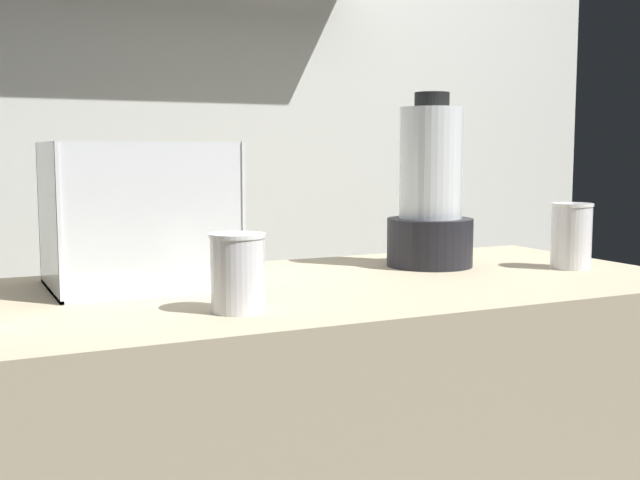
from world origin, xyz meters
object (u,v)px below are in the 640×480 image
Objects in this scene: juice_cup_orange_left at (238,278)px; juice_cup_pomegranate_middle at (571,238)px; carrot_display_bin at (139,240)px; blender_pitcher at (430,198)px.

juice_cup_orange_left is 0.88× the size of juice_cup_pomegranate_middle.
carrot_display_bin is 0.60m from blender_pitcher.
blender_pitcher is at bearing 27.67° from juice_cup_orange_left.
blender_pitcher reaches higher than carrot_display_bin.
juice_cup_orange_left is (0.08, -0.30, -0.03)m from carrot_display_bin.
carrot_display_bin is 0.86m from juice_cup_pomegranate_middle.
juice_cup_orange_left is at bearing -75.23° from carrot_display_bin.
blender_pitcher is at bearing -2.07° from carrot_display_bin.
juice_cup_pomegranate_middle is at bearing -11.80° from carrot_display_bin.
juice_cup_orange_left is at bearing -152.33° from blender_pitcher.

